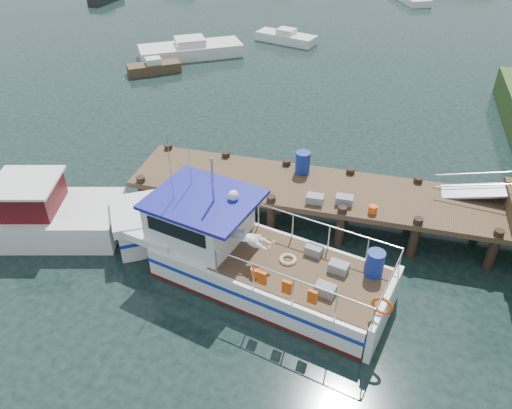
% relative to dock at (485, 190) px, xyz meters
% --- Properties ---
extents(ground_plane, '(160.00, 160.00, 0.00)m').
position_rel_dock_xyz_m(ground_plane, '(-6.51, -0.01, -2.24)').
color(ground_plane, black).
extents(dock, '(16.60, 3.00, 4.78)m').
position_rel_dock_xyz_m(dock, '(0.00, 0.00, 0.00)').
color(dock, '#4A3523').
rests_on(dock, ground).
extents(lobster_boat, '(10.31, 4.96, 4.97)m').
position_rel_dock_xyz_m(lobster_boat, '(-7.65, -3.69, -1.34)').
color(lobster_boat, silver).
rests_on(lobster_boat, ground).
extents(work_boat, '(8.72, 4.45, 4.58)m').
position_rel_dock_xyz_m(work_boat, '(-16.20, -3.71, -1.51)').
color(work_boat, silver).
rests_on(work_boat, ground).
extents(moored_rowboat, '(3.31, 2.84, 0.96)m').
position_rel_dock_xyz_m(moored_rowboat, '(-17.96, 12.69, -1.89)').
color(moored_rowboat, '#4A3523').
rests_on(moored_rowboat, ground).
extents(moored_a, '(7.08, 5.63, 1.27)m').
position_rel_dock_xyz_m(moored_a, '(-16.83, 16.22, -1.77)').
color(moored_a, silver).
rests_on(moored_a, ground).
extents(moored_b, '(4.68, 2.69, 0.98)m').
position_rel_dock_xyz_m(moored_b, '(-11.18, 20.98, -1.88)').
color(moored_b, silver).
rests_on(moored_b, ground).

